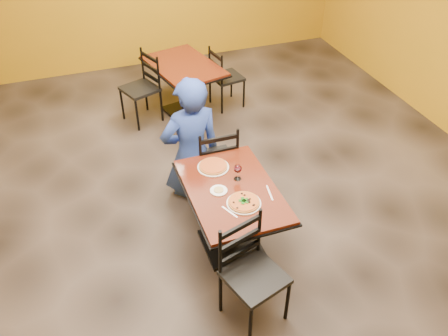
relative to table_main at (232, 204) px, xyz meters
name	(u,v)px	position (x,y,z in m)	size (l,w,h in m)	color
floor	(215,213)	(0.00, 0.50, -0.56)	(7.00, 8.00, 0.01)	black
table_main	(232,204)	(0.00, 0.00, 0.00)	(0.83, 1.23, 0.75)	#5C200E
table_second	(184,77)	(0.29, 2.69, 0.00)	(1.06, 1.35, 0.75)	#5C200E
chair_main_near	(255,278)	(-0.10, -0.83, -0.06)	(0.45, 0.45, 0.99)	black
chair_main_far	(213,161)	(0.08, 0.80, -0.07)	(0.44, 0.44, 0.98)	black
chair_second_left	(140,89)	(-0.35, 2.69, -0.07)	(0.44, 0.44, 0.97)	black
chair_second_right	(227,77)	(0.92, 2.69, -0.11)	(0.40, 0.40, 0.89)	black
diner	(191,138)	(-0.11, 0.99, 0.16)	(0.68, 0.45, 1.42)	#1B2896
plate_main	(244,203)	(0.03, -0.22, 0.20)	(0.31, 0.31, 0.01)	white
pizza_main	(244,202)	(0.03, -0.22, 0.21)	(0.28, 0.28, 0.02)	maroon
plate_far	(213,167)	(-0.06, 0.36, 0.20)	(0.31, 0.31, 0.01)	white
pizza_far	(213,166)	(-0.06, 0.36, 0.21)	(0.28, 0.28, 0.02)	orange
side_plate	(219,191)	(-0.12, 0.01, 0.20)	(0.16, 0.16, 0.01)	white
dip	(219,190)	(-0.12, 0.01, 0.21)	(0.09, 0.09, 0.01)	tan
wine_glass	(238,172)	(0.10, 0.12, 0.28)	(0.08, 0.08, 0.18)	white
fork	(230,212)	(-0.13, -0.29, 0.20)	(0.01, 0.19, 0.00)	silver
knife	(270,193)	(0.31, -0.17, 0.20)	(0.01, 0.21, 0.00)	silver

